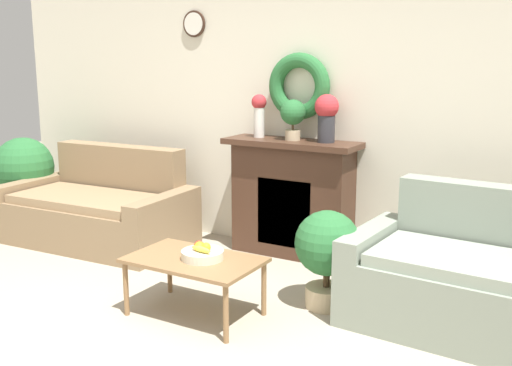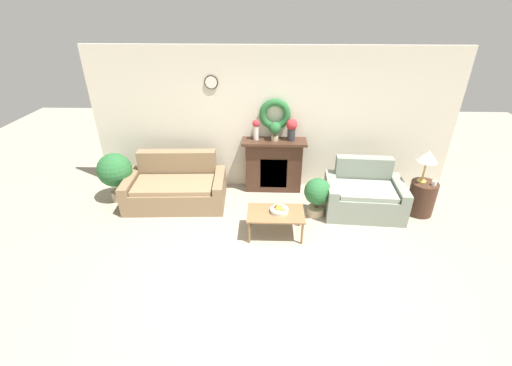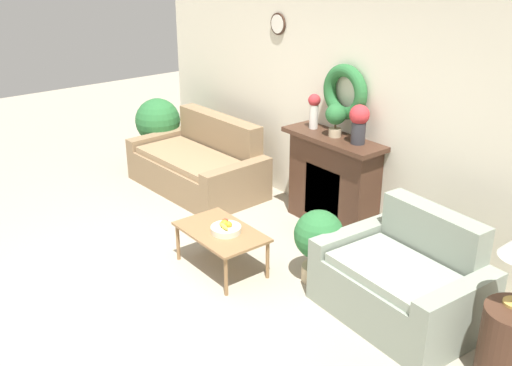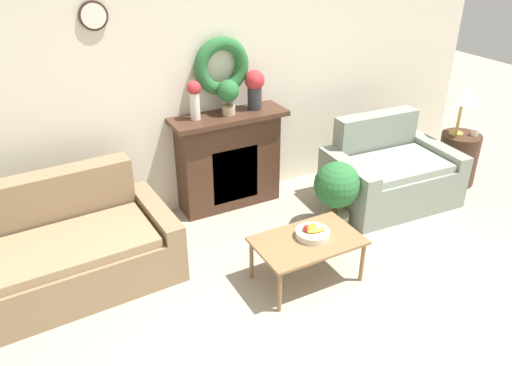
# 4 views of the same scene
# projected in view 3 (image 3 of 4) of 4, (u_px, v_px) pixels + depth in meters

# --- Properties ---
(ground_plane) EXTENTS (16.00, 16.00, 0.00)m
(ground_plane) POSITION_uv_depth(u_px,v_px,m) (129.00, 300.00, 5.34)
(ground_plane) COLOR #9E937F
(wall_back) EXTENTS (6.80, 0.20, 2.70)m
(wall_back) POSITION_uv_depth(u_px,v_px,m) (348.00, 104.00, 6.35)
(wall_back) COLOR beige
(wall_back) RESTS_ON ground_plane
(fireplace) EXTENTS (1.21, 0.41, 1.05)m
(fireplace) POSITION_uv_depth(u_px,v_px,m) (333.00, 181.00, 6.52)
(fireplace) COLOR #42281C
(fireplace) RESTS_ON ground_plane
(couch_left) EXTENTS (1.84, 1.06, 0.89)m
(couch_left) POSITION_uv_depth(u_px,v_px,m) (200.00, 165.00, 7.60)
(couch_left) COLOR #846B4C
(couch_left) RESTS_ON ground_plane
(loveseat_right) EXTENTS (1.38, 0.99, 0.91)m
(loveseat_right) POSITION_uv_depth(u_px,v_px,m) (403.00, 282.00, 5.03)
(loveseat_right) COLOR gray
(loveseat_right) RESTS_ON ground_plane
(coffee_table) EXTENTS (0.90, 0.56, 0.41)m
(coffee_table) POSITION_uv_depth(u_px,v_px,m) (221.00, 234.00, 5.71)
(coffee_table) COLOR olive
(coffee_table) RESTS_ON ground_plane
(fruit_bowl) EXTENTS (0.29, 0.29, 0.12)m
(fruit_bowl) POSITION_uv_depth(u_px,v_px,m) (226.00, 228.00, 5.65)
(fruit_bowl) COLOR beige
(fruit_bowl) RESTS_ON coffee_table
(side_table_by_loveseat) EXTENTS (0.45, 0.45, 0.60)m
(side_table_by_loveseat) POSITION_uv_depth(u_px,v_px,m) (511.00, 346.00, 4.28)
(side_table_by_loveseat) COLOR #42281C
(side_table_by_loveseat) RESTS_ON ground_plane
(vase_on_mantel_left) EXTENTS (0.14, 0.14, 0.39)m
(vase_on_mantel_left) POSITION_uv_depth(u_px,v_px,m) (314.00, 108.00, 6.49)
(vase_on_mantel_left) COLOR silver
(vase_on_mantel_left) RESTS_ON fireplace
(vase_on_mantel_right) EXTENTS (0.21, 0.21, 0.41)m
(vase_on_mantel_right) POSITION_uv_depth(u_px,v_px,m) (359.00, 121.00, 6.01)
(vase_on_mantel_right) COLOR #2D2D33
(vase_on_mantel_right) RESTS_ON fireplace
(potted_plant_on_mantel) EXTENTS (0.22, 0.22, 0.35)m
(potted_plant_on_mantel) POSITION_uv_depth(u_px,v_px,m) (336.00, 117.00, 6.23)
(potted_plant_on_mantel) COLOR tan
(potted_plant_on_mantel) RESTS_ON fireplace
(potted_plant_floor_by_couch) EXTENTS (0.62, 0.62, 0.93)m
(potted_plant_floor_by_couch) POSITION_uv_depth(u_px,v_px,m) (158.00, 123.00, 8.33)
(potted_plant_floor_by_couch) COLOR tan
(potted_plant_floor_by_couch) RESTS_ON ground_plane
(potted_plant_floor_by_loveseat) EXTENTS (0.46, 0.46, 0.71)m
(potted_plant_floor_by_loveseat) POSITION_uv_depth(u_px,v_px,m) (319.00, 239.00, 5.50)
(potted_plant_floor_by_loveseat) COLOR tan
(potted_plant_floor_by_loveseat) RESTS_ON ground_plane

